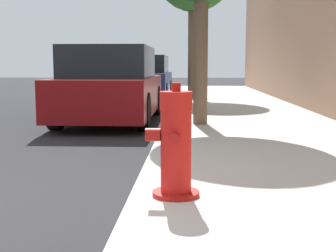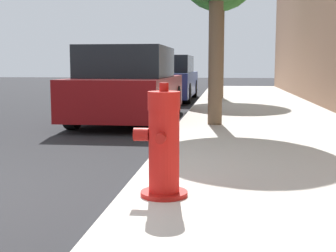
% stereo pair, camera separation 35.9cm
% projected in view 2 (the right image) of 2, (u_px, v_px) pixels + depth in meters
% --- Properties ---
extents(sidewalk_slab, '(3.14, 40.00, 0.12)m').
position_uv_depth(sidewalk_slab, '(331.00, 220.00, 3.24)').
color(sidewalk_slab, beige).
rests_on(sidewalk_slab, ground_plane).
extents(fire_hydrant, '(0.42, 0.43, 0.87)m').
position_uv_depth(fire_hydrant, '(163.00, 145.00, 3.58)').
color(fire_hydrant, '#A91511').
rests_on(fire_hydrant, sidewalk_slab).
extents(parked_car_near, '(1.75, 4.25, 1.49)m').
position_uv_depth(parked_car_near, '(130.00, 86.00, 9.40)').
color(parked_car_near, maroon).
rests_on(parked_car_near, ground_plane).
extents(parked_car_mid, '(1.77, 4.56, 1.44)m').
position_uv_depth(parked_car_mid, '(167.00, 79.00, 15.14)').
color(parked_car_mid, navy).
rests_on(parked_car_mid, ground_plane).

